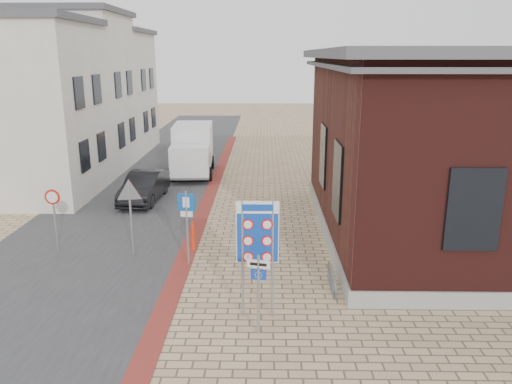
% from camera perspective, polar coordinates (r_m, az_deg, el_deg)
% --- Properties ---
extents(ground, '(120.00, 120.00, 0.00)m').
position_cam_1_polar(ground, '(13.03, -2.14, -15.05)').
color(ground, tan).
rests_on(ground, ground).
extents(road_strip, '(7.00, 60.00, 0.02)m').
position_cam_1_polar(road_strip, '(27.73, -11.88, 1.31)').
color(road_strip, '#38383A').
rests_on(road_strip, ground).
extents(curb_strip, '(0.60, 40.00, 0.02)m').
position_cam_1_polar(curb_strip, '(22.37, -5.89, -1.80)').
color(curb_strip, maroon).
rests_on(curb_strip, ground).
extents(brick_building, '(13.00, 13.00, 6.80)m').
position_cam_1_polar(brick_building, '(20.27, 25.36, 5.07)').
color(brick_building, gray).
rests_on(brick_building, ground).
extents(townhouse_near, '(7.40, 6.40, 8.30)m').
position_cam_1_polar(townhouse_near, '(26.09, -25.85, 8.53)').
color(townhouse_near, beige).
rests_on(townhouse_near, ground).
extents(townhouse_mid, '(7.40, 6.40, 9.10)m').
position_cam_1_polar(townhouse_mid, '(31.52, -21.09, 10.69)').
color(townhouse_mid, beige).
rests_on(townhouse_mid, ground).
extents(townhouse_far, '(7.40, 6.40, 8.30)m').
position_cam_1_polar(townhouse_far, '(37.18, -17.60, 10.94)').
color(townhouse_far, beige).
rests_on(townhouse_far, ground).
extents(bike_rack, '(0.08, 1.80, 0.60)m').
position_cam_1_polar(bike_rack, '(14.97, 8.65, -9.84)').
color(bike_rack, slate).
rests_on(bike_rack, ground).
extents(sedan, '(1.67, 4.20, 1.36)m').
position_cam_1_polar(sedan, '(23.75, -12.65, 0.58)').
color(sedan, black).
rests_on(sedan, ground).
extents(box_truck, '(2.54, 5.41, 2.76)m').
position_cam_1_polar(box_truck, '(28.61, -7.27, 4.85)').
color(box_truck, slate).
rests_on(box_truck, ground).
extents(border_sign, '(1.07, 0.08, 3.14)m').
position_cam_1_polar(border_sign, '(12.49, 0.18, -4.88)').
color(border_sign, gray).
rests_on(border_sign, ground).
extents(essen_sign, '(0.55, 0.16, 2.07)m').
position_cam_1_polar(essen_sign, '(12.08, 0.29, -10.42)').
color(essen_sign, gray).
rests_on(essen_sign, ground).
extents(parking_sign, '(0.54, 0.12, 2.47)m').
position_cam_1_polar(parking_sign, '(15.99, -7.92, -2.67)').
color(parking_sign, gray).
rests_on(parking_sign, ground).
extents(yield_sign, '(0.92, 0.23, 2.62)m').
position_cam_1_polar(yield_sign, '(17.03, -14.24, -0.73)').
color(yield_sign, gray).
rests_on(yield_sign, ground).
extents(speed_sign, '(0.53, 0.07, 2.23)m').
position_cam_1_polar(speed_sign, '(18.32, -22.08, -1.98)').
color(speed_sign, gray).
rests_on(speed_sign, ground).
extents(bollard, '(0.12, 0.12, 1.05)m').
position_cam_1_polar(bollard, '(17.49, -7.19, -5.05)').
color(bollard, '#FF350D').
rests_on(bollard, ground).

